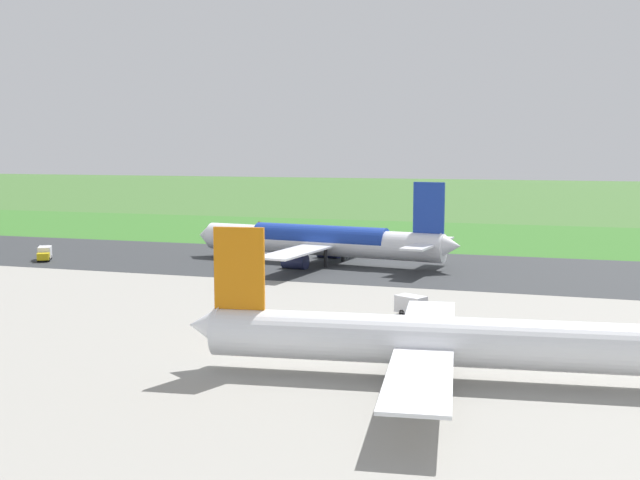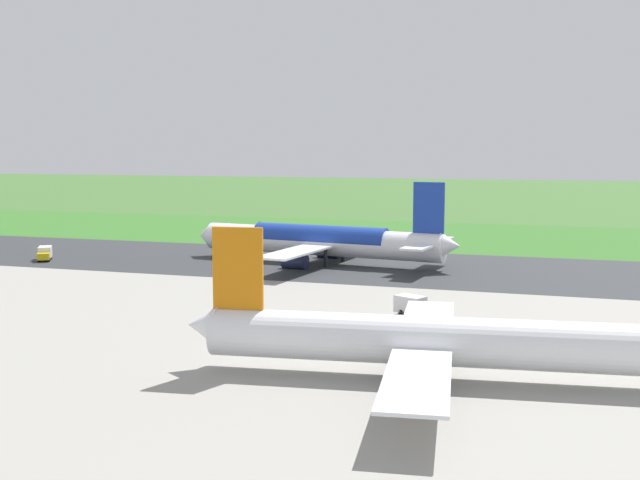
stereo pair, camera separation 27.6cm
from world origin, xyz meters
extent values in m
plane|color=#3D662D|center=(0.00, 0.00, 0.00)|extent=(800.00, 800.00, 0.00)
cube|color=#2D3033|center=(0.00, 0.00, 0.03)|extent=(600.00, 40.73, 0.06)
cube|color=gray|center=(0.00, 61.26, 0.03)|extent=(440.00, 110.00, 0.05)
cube|color=#346B27|center=(0.00, -46.54, 0.02)|extent=(600.00, 80.00, 0.04)
cylinder|color=white|center=(-9.34, 0.00, 4.20)|extent=(48.26, 11.62, 5.20)
cone|color=white|center=(15.93, -3.44, 4.20)|extent=(3.64, 5.30, 4.94)
cone|color=white|center=(-34.31, 3.40, 4.80)|extent=(4.06, 4.85, 4.42)
cube|color=#19389E|center=(-30.27, 2.85, 11.30)|extent=(5.62, 1.25, 9.00)
cube|color=white|center=(-29.53, 8.30, 5.00)|extent=(5.18, 9.46, 0.36)
cube|color=white|center=(-31.01, -2.60, 5.00)|extent=(5.18, 9.46, 0.36)
cube|color=white|center=(-8.85, 11.03, 3.80)|extent=(8.91, 22.61, 0.35)
cube|color=white|center=(-11.81, -10.76, 3.80)|extent=(8.91, 22.61, 0.35)
cylinder|color=#23284C|center=(-6.84, 7.23, 1.32)|extent=(4.84, 3.38, 2.80)
cylinder|color=#23284C|center=(-8.86, -7.63, 1.32)|extent=(4.84, 3.38, 2.80)
cylinder|color=black|center=(8.73, -2.46, 1.71)|extent=(0.70, 0.70, 3.42)
cylinder|color=black|center=(-11.77, 4.37, 1.71)|extent=(0.70, 0.70, 3.42)
cylinder|color=black|center=(-12.85, -3.56, 1.71)|extent=(0.70, 0.70, 3.42)
cylinder|color=#19389E|center=(-9.34, 0.00, 4.72)|extent=(26.86, 8.74, 5.23)
cylinder|color=white|center=(-41.06, 66.40, 3.76)|extent=(43.26, 9.80, 4.66)
cone|color=white|center=(-18.64, 69.11, 4.30)|extent=(3.59, 4.31, 3.96)
cube|color=orange|center=(-22.27, 68.67, 10.12)|extent=(5.04, 1.05, 8.06)
cube|color=white|center=(-38.98, 56.72, 3.40)|extent=(7.71, 20.22, 0.31)
cube|color=white|center=(-41.35, 76.29, 3.40)|extent=(7.71, 20.22, 0.31)
cylinder|color=black|center=(-41.06, 66.40, 0.72)|extent=(0.72, 0.72, 1.43)
cube|color=black|center=(-36.45, 40.90, 1.10)|extent=(2.96, 2.96, 1.30)
cube|color=silver|center=(-33.96, 39.63, 1.55)|extent=(4.43, 3.77, 2.20)
cylinder|color=black|center=(-36.90, 40.01, 0.45)|extent=(0.94, 0.68, 0.90)
cylinder|color=black|center=(-36.00, 41.80, 0.45)|extent=(0.94, 0.68, 0.90)
cylinder|color=black|center=(-33.87, 38.47, 0.45)|extent=(0.94, 0.68, 0.90)
cylinder|color=black|center=(-32.97, 40.25, 0.45)|extent=(0.94, 0.68, 0.90)
cube|color=gold|center=(41.94, 13.76, 1.10)|extent=(3.02, 3.02, 1.30)
cube|color=silver|center=(43.38, 11.36, 1.55)|extent=(3.93, 4.44, 2.20)
cylinder|color=black|center=(41.08, 13.25, 0.45)|extent=(0.72, 0.93, 0.90)
cylinder|color=black|center=(42.80, 14.28, 0.45)|extent=(0.72, 0.93, 0.90)
cylinder|color=black|center=(42.83, 10.33, 0.45)|extent=(0.72, 0.93, 0.90)
cylinder|color=black|center=(44.54, 11.36, 0.45)|extent=(0.72, 0.93, 0.90)
cube|color=gray|center=(-3.24, 29.01, 0.70)|extent=(3.28, 4.57, 0.75)
cube|color=#2D333D|center=(-3.16, 28.82, 1.35)|extent=(2.42, 2.69, 0.55)
cylinder|color=black|center=(-4.56, 29.97, 0.32)|extent=(0.45, 0.68, 0.64)
cylinder|color=black|center=(-2.99, 30.63, 0.32)|extent=(0.45, 0.68, 0.64)
cylinder|color=black|center=(-3.48, 27.39, 0.32)|extent=(0.45, 0.68, 0.64)
cylinder|color=black|center=(-1.91, 28.04, 0.32)|extent=(0.45, 0.68, 0.64)
cylinder|color=slate|center=(20.96, -45.20, 1.16)|extent=(0.10, 0.10, 2.32)
cube|color=red|center=(20.96, -45.22, 2.62)|extent=(0.60, 0.04, 0.60)
cone|color=orange|center=(24.31, -48.12, 0.28)|extent=(0.40, 0.40, 0.55)
camera|label=1|loc=(-51.37, 136.44, 21.79)|focal=42.87mm
camera|label=2|loc=(-51.64, 136.36, 21.79)|focal=42.87mm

